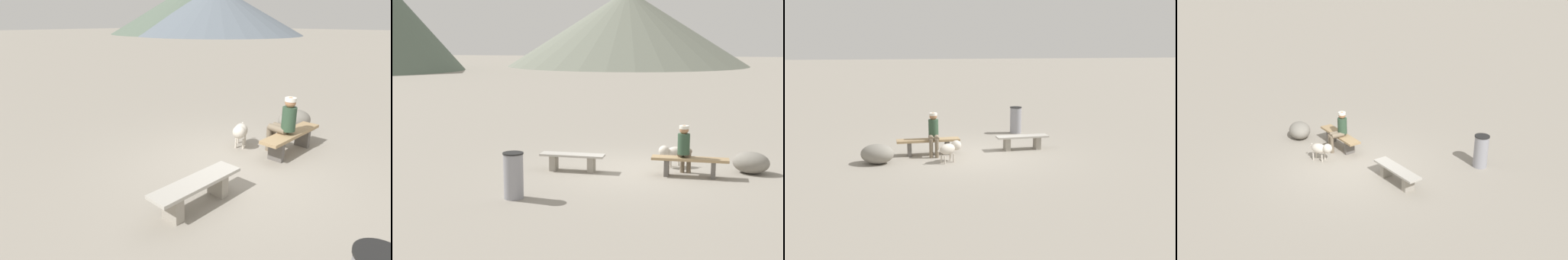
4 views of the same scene
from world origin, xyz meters
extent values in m
cube|color=gray|center=(0.00, 0.00, -0.03)|extent=(210.00, 210.00, 0.06)
cube|color=gray|center=(-2.05, -0.35, 0.19)|extent=(0.16, 0.32, 0.39)
cube|color=gray|center=(-1.07, -0.36, 0.19)|extent=(0.16, 0.32, 0.39)
cube|color=#B2ADA3|center=(-1.56, -0.36, 0.41)|extent=(1.63, 0.43, 0.05)
cube|color=#605B56|center=(0.80, -0.34, 0.20)|extent=(0.11, 0.32, 0.41)
cube|color=#605B56|center=(1.91, -0.35, 0.20)|extent=(0.11, 0.32, 0.41)
cube|color=#A3845B|center=(1.35, -0.34, 0.44)|extent=(1.84, 0.40, 0.06)
cylinder|color=#2D4733|center=(1.19, -0.34, 0.80)|extent=(0.29, 0.29, 0.50)
sphere|color=#A3704C|center=(1.19, -0.34, 1.15)|extent=(0.22, 0.22, 0.22)
cylinder|color=silver|center=(1.19, -0.34, 1.21)|extent=(0.23, 0.23, 0.08)
cylinder|color=#756651|center=(1.29, -0.15, 0.55)|extent=(0.19, 0.42, 0.15)
cylinder|color=#756651|center=(1.31, 0.05, 0.27)|extent=(0.11, 0.11, 0.55)
cylinder|color=#756651|center=(1.13, -0.13, 0.55)|extent=(0.19, 0.42, 0.15)
cylinder|color=#756651|center=(1.16, 0.07, 0.27)|extent=(0.11, 0.11, 0.55)
ellipsoid|color=beige|center=(0.94, 0.66, 0.38)|extent=(0.56, 0.49, 0.30)
sphere|color=beige|center=(0.67, 0.51, 0.44)|extent=(0.28, 0.28, 0.28)
cylinder|color=beige|center=(0.84, 0.51, 0.11)|extent=(0.04, 0.04, 0.23)
cylinder|color=beige|center=(0.77, 0.66, 0.11)|extent=(0.04, 0.04, 0.23)
cylinder|color=beige|center=(1.11, 0.66, 0.11)|extent=(0.04, 0.04, 0.23)
cylinder|color=beige|center=(1.03, 0.80, 0.11)|extent=(0.04, 0.04, 0.23)
cylinder|color=beige|center=(1.18, 0.79, 0.42)|extent=(0.12, 0.08, 0.15)
cylinder|color=gray|center=(-2.18, -2.96, 0.47)|extent=(0.41, 0.41, 0.94)
cylinder|color=black|center=(-2.18, -2.96, 0.96)|extent=(0.43, 0.43, 0.03)
ellipsoid|color=gray|center=(2.82, 0.34, 0.27)|extent=(1.08, 0.94, 0.54)
camera|label=1|loc=(-4.68, -3.34, 2.72)|focal=29.54mm
camera|label=2|loc=(1.64, -13.32, 3.24)|focal=49.85mm
camera|label=3|loc=(2.73, 12.28, 3.14)|focal=40.29mm
camera|label=4|loc=(-10.28, 6.66, 6.09)|focal=42.52mm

